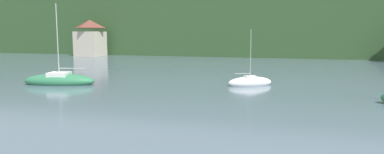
# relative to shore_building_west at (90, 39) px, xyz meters

# --- Properties ---
(wooded_hillside) EXTENTS (352.00, 63.50, 32.76)m
(wooded_hillside) POSITION_rel_shore_building_west_xyz_m (48.88, 40.78, 3.13)
(wooded_hillside) COLOR #2D4C28
(wooded_hillside) RESTS_ON ground_plane
(shore_building_west) EXTENTS (6.49, 6.19, 9.19)m
(shore_building_west) POSITION_rel_shore_building_west_xyz_m (0.00, 0.00, 0.00)
(shore_building_west) COLOR #BCB29E
(shore_building_west) RESTS_ON ground_plane
(sailboat_far_5) EXTENTS (4.97, 3.75, 6.35)m
(sailboat_far_5) POSITION_rel_shore_building_west_xyz_m (45.79, -39.46, -4.14)
(sailboat_far_5) COLOR white
(sailboat_far_5) RESTS_ON ground_plane
(sailboat_far_8) EXTENTS (8.18, 4.27, 9.18)m
(sailboat_far_8) POSITION_rel_shore_building_west_xyz_m (25.70, -44.85, -4.04)
(sailboat_far_8) COLOR #2D754C
(sailboat_far_8) RESTS_ON ground_plane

